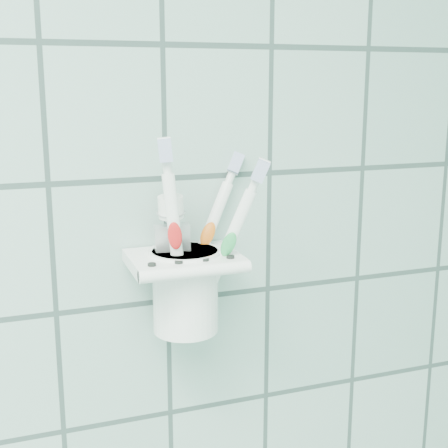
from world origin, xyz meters
The scene contains 6 objects.
holder_bracket centered at (0.66, 1.15, 1.31)m, with size 0.12×0.10×0.04m.
cup centered at (0.67, 1.16, 1.28)m, with size 0.08×0.08×0.10m.
toothbrush_pink centered at (0.66, 1.14, 1.35)m, with size 0.03×0.02×0.22m.
toothbrush_blue centered at (0.66, 1.16, 1.34)m, with size 0.09×0.04×0.21m.
toothbrush_orange centered at (0.67, 1.15, 1.34)m, with size 0.07×0.05×0.20m.
toothpaste_tube centered at (0.66, 1.17, 1.32)m, with size 0.05×0.04×0.15m.
Camera 1 is at (0.48, 0.50, 1.51)m, focal length 50.00 mm.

